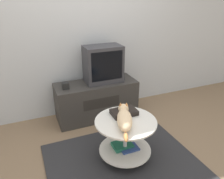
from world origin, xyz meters
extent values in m
plane|color=#7F664C|center=(0.00, 0.00, 0.00)|extent=(12.00, 12.00, 0.00)
cube|color=silver|center=(0.00, 1.37, 1.30)|extent=(8.00, 0.05, 2.60)
cube|color=#28282B|center=(0.00, 0.00, 0.01)|extent=(1.59, 1.26, 0.02)
cube|color=#33302D|center=(0.08, 1.06, 0.27)|extent=(1.16, 0.45, 0.55)
cube|color=black|center=(0.08, 0.84, 0.33)|extent=(0.52, 0.01, 0.15)
cube|color=#333338|center=(0.20, 1.08, 0.80)|extent=(0.52, 0.32, 0.51)
cube|color=black|center=(0.20, 0.92, 0.82)|extent=(0.45, 0.01, 0.40)
cube|color=black|center=(-0.37, 1.01, 0.59)|extent=(0.09, 0.09, 0.09)
cylinder|color=#B2B2B7|center=(0.06, 0.06, 0.03)|extent=(0.27, 0.27, 0.01)
cylinder|color=#B7B7BC|center=(0.06, 0.06, 0.25)|extent=(0.04, 0.04, 0.46)
cylinder|color=silver|center=(0.06, 0.06, 0.13)|extent=(0.57, 0.57, 0.01)
cylinder|color=silver|center=(0.06, 0.06, 0.49)|extent=(0.65, 0.65, 0.02)
cube|color=#1E664C|center=(0.05, 0.10, 0.15)|extent=(0.22, 0.17, 0.04)
cube|color=#2D478C|center=(0.10, 0.04, 0.14)|extent=(0.20, 0.14, 0.02)
cube|color=black|center=(0.10, 0.18, 0.52)|extent=(0.28, 0.18, 0.05)
ellipsoid|color=beige|center=(0.01, -0.01, 0.56)|extent=(0.29, 0.42, 0.12)
sphere|color=beige|center=(0.10, 0.20, 0.55)|extent=(0.12, 0.12, 0.12)
cone|color=#D18447|center=(0.07, 0.21, 0.61)|extent=(0.04, 0.04, 0.04)
cone|color=#D18447|center=(0.13, 0.19, 0.61)|extent=(0.04, 0.04, 0.04)
ellipsoid|color=#D18447|center=(-0.08, -0.23, 0.52)|extent=(0.09, 0.14, 0.04)
camera|label=1|loc=(-0.83, -1.68, 1.71)|focal=35.00mm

